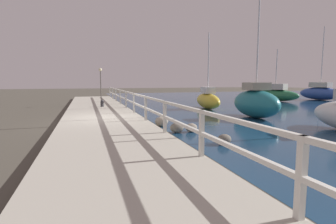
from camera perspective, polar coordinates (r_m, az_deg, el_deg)
ground_plane at (r=12.99m, az=-13.98°, el=-2.24°), size 120.00×120.00×0.00m
dock_walkway at (r=12.97m, az=-14.00°, el=-1.71°), size 3.76×36.00×0.24m
railing at (r=13.10m, az=-6.31°, el=2.32°), size 0.10×32.50×1.08m
boulder_upstream at (r=10.10m, az=1.93°, el=-3.45°), size 0.53×0.47×0.40m
boulder_near_dock at (r=8.47m, az=12.17°, el=-5.83°), size 0.44×0.39×0.33m
boulder_mid_strip at (r=11.50m, az=-1.40°, el=-2.08°), size 0.58×0.52×0.44m
boulder_water_edge at (r=10.30m, az=5.14°, el=-3.42°), size 0.46×0.41×0.34m
mooring_bollard at (r=18.40m, az=-14.15°, el=1.86°), size 0.22×0.22×0.48m
dock_lamp at (r=21.97m, az=-14.48°, el=7.44°), size 0.26×0.26×2.78m
sailboat_blue at (r=32.01m, az=30.20°, el=3.71°), size 2.53×4.64×7.53m
sailboat_green at (r=28.04m, az=22.32°, el=3.63°), size 3.30×4.83×5.04m
sailboat_teal at (r=15.03m, az=18.53°, el=1.98°), size 1.77×3.74×7.47m
sailboat_yellow at (r=19.11m, az=8.64°, el=2.65°), size 1.39×3.98×5.33m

